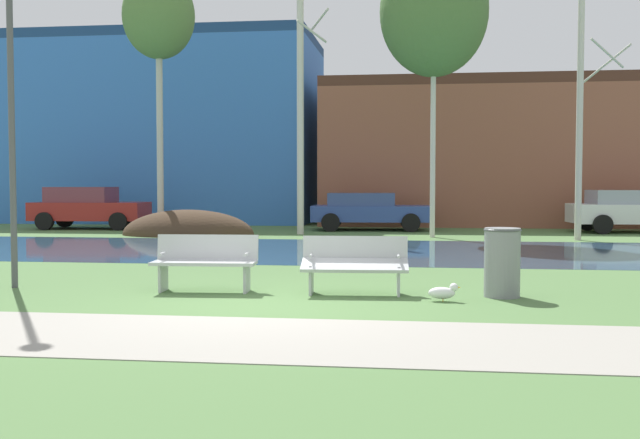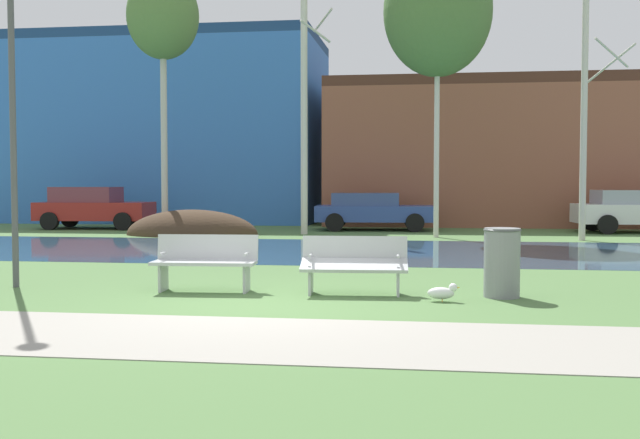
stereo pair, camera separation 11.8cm
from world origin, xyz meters
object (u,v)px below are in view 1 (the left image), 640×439
Objects in this scene: parked_van_nearest_red at (88,207)px; parked_hatch_third_white at (637,210)px; bench_right at (355,263)px; streetlamp at (10,31)px; trash_bin at (502,261)px; seagull at (443,292)px; parked_sedan_second_blue at (368,210)px; bench_left at (205,261)px.

parked_hatch_third_white is at bearing 1.20° from parked_van_nearest_red.
streetlamp reaches higher than bench_right.
trash_bin is at bearing 0.45° from bench_right.
parked_van_nearest_red is (-13.18, 14.81, 0.27)m from trash_bin.
seagull is (1.31, -0.53, -0.34)m from bench_right.
seagull is 0.11× the size of parked_sedan_second_blue.
trash_bin is (2.18, 0.02, 0.06)m from bench_right.
parked_sedan_second_blue is (-2.11, 15.89, 0.58)m from seagull.
seagull is at bearing -22.17° from bench_right.
parked_hatch_third_white is (19.29, 0.40, -0.03)m from parked_van_nearest_red.
parked_hatch_third_white reaches higher than bench_right.
streetlamp is at bearing 179.59° from bench_left.
bench_right is 0.39× the size of parked_van_nearest_red.
bench_left is 1.60× the size of trash_bin.
streetlamp is 1.51× the size of parked_van_nearest_red.
seagull is (3.63, -0.53, -0.34)m from bench_left.
trash_bin is 0.22× the size of parked_hatch_third_white.
parked_van_nearest_red reaches higher than parked_sedan_second_blue.
parked_sedan_second_blue is at bearing 93.00° from bench_right.
bench_right is at bearing -179.55° from trash_bin.
parked_hatch_third_white reaches higher than trash_bin.
parked_van_nearest_red reaches higher than parked_hatch_third_white.
bench_left is 0.26× the size of streetlamp.
parked_van_nearest_red reaches higher than bench_left.
bench_right reaches higher than seagull.
streetlamp reaches higher than parked_hatch_third_white.
bench_right is 3.55× the size of seagull.
streetlamp reaches higher than parked_van_nearest_red.
bench_left is at bearing -95.65° from parked_sedan_second_blue.
parked_van_nearest_red is (-8.68, 14.83, 0.33)m from bench_left.
bench_right is at bearing 0.00° from bench_left.
parked_hatch_third_white is (6.11, 15.22, 0.24)m from trash_bin.
bench_left is at bearing 171.65° from seagull.
streetlamp is at bearing 175.32° from seagull.
bench_right is 6.57m from streetlamp.
seagull is 19.70m from parked_van_nearest_red.
bench_left is 2.32m from bench_right.
parked_van_nearest_red is 0.97× the size of parked_sedan_second_blue.
seagull is at bearing -147.69° from trash_bin.
trash_bin is 0.24× the size of parked_sedan_second_blue.
streetlamp is at bearing -69.56° from parked_van_nearest_red.
trash_bin is 19.83m from parked_van_nearest_red.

